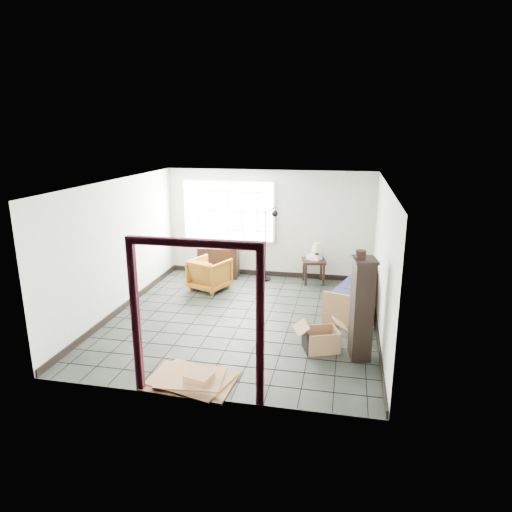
% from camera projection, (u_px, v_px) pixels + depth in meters
% --- Properties ---
extents(ground, '(5.50, 5.50, 0.00)m').
position_uv_depth(ground, '(244.00, 318.00, 8.77)').
color(ground, black).
rests_on(ground, ground).
extents(room_shell, '(5.02, 5.52, 2.61)m').
position_uv_depth(room_shell, '(243.00, 233.00, 8.35)').
color(room_shell, '#BAC1B9').
rests_on(room_shell, ground).
extents(window_panel, '(2.32, 0.08, 1.52)m').
position_uv_depth(window_panel, '(228.00, 211.00, 11.08)').
color(window_panel, silver).
rests_on(window_panel, ground).
extents(doorway_trim, '(1.80, 0.08, 2.20)m').
position_uv_depth(doorway_trim, '(195.00, 301.00, 5.85)').
color(doorway_trim, '#3A0D19').
rests_on(doorway_trim, ground).
extents(futon_sofa, '(1.33, 2.14, 0.89)m').
position_uv_depth(futon_sofa, '(361.00, 294.00, 9.16)').
color(futon_sofa, olive).
rests_on(futon_sofa, ground).
extents(armchair, '(0.97, 0.94, 0.79)m').
position_uv_depth(armchair, '(210.00, 272.00, 10.30)').
color(armchair, '#9A5316').
rests_on(armchair, ground).
extents(side_table, '(0.62, 0.62, 0.57)m').
position_uv_depth(side_table, '(314.00, 264.00, 10.69)').
color(side_table, black).
rests_on(side_table, ground).
extents(table_lamp, '(0.27, 0.27, 0.41)m').
position_uv_depth(table_lamp, '(317.00, 248.00, 10.60)').
color(table_lamp, black).
rests_on(table_lamp, side_table).
extents(projector, '(0.38, 0.35, 0.11)m').
position_uv_depth(projector, '(314.00, 257.00, 10.68)').
color(projector, silver).
rests_on(projector, side_table).
extents(floor_lamp, '(0.48, 0.38, 1.80)m').
position_uv_depth(floor_lamp, '(270.00, 242.00, 10.69)').
color(floor_lamp, black).
rests_on(floor_lamp, ground).
extents(console_shelf, '(0.99, 0.43, 0.75)m').
position_uv_depth(console_shelf, '(219.00, 262.00, 11.16)').
color(console_shelf, black).
rests_on(console_shelf, ground).
extents(tall_shelf, '(0.42, 0.50, 1.63)m').
position_uv_depth(tall_shelf, '(362.00, 308.00, 7.07)').
color(tall_shelf, black).
rests_on(tall_shelf, ground).
extents(pot, '(0.20, 0.20, 0.12)m').
position_uv_depth(pot, '(361.00, 254.00, 6.86)').
color(pot, black).
rests_on(pot, tall_shelf).
extents(open_box, '(0.96, 0.70, 0.49)m').
position_uv_depth(open_box, '(321.00, 340.00, 7.48)').
color(open_box, '#A67250').
rests_on(open_box, ground).
extents(cardboard_pile, '(1.30, 1.06, 0.18)m').
position_uv_depth(cardboard_pile, '(192.00, 379.00, 6.54)').
color(cardboard_pile, '#A67250').
rests_on(cardboard_pile, ground).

